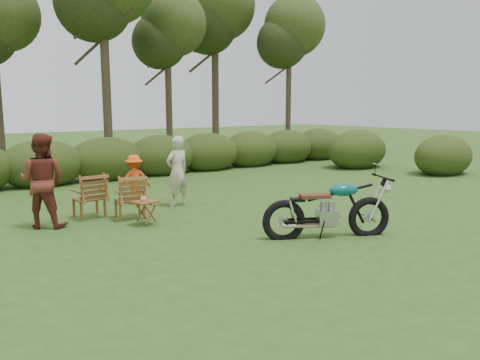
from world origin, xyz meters
TOP-DOWN VIEW (x-y plane):
  - ground at (0.00, 0.00)m, footprint 80.00×80.00m
  - tree_line at (0.50, 9.74)m, footprint 22.52×11.62m
  - motorcycle at (0.61, -0.12)m, footprint 2.42×1.82m
  - lawn_chair_right at (-1.64, 3.46)m, footprint 0.75×0.75m
  - lawn_chair_left at (-2.32, 4.05)m, footprint 0.68×0.68m
  - side_table at (-1.64, 2.68)m, footprint 0.55×0.49m
  - cup at (-1.68, 2.71)m, footprint 0.14×0.14m
  - adult_a at (-0.20, 3.94)m, footprint 0.67×0.49m
  - adult_b at (-3.32, 3.75)m, footprint 1.15×1.12m
  - child at (-0.94, 4.75)m, footprint 0.85×0.57m

SIDE VIEW (x-z plane):
  - ground at x=0.00m, z-range 0.00..0.00m
  - motorcycle at x=0.61m, z-range -0.65..0.65m
  - lawn_chair_right at x=-1.64m, z-range -0.47..0.47m
  - lawn_chair_left at x=-2.32m, z-range -0.48..0.48m
  - adult_a at x=-0.20m, z-range -0.84..0.84m
  - adult_b at x=-3.32m, z-range -0.93..0.93m
  - child at x=-0.94m, z-range -0.61..0.61m
  - side_table at x=-1.64m, z-range 0.00..0.49m
  - cup at x=-1.68m, z-range 0.49..0.58m
  - tree_line at x=0.50m, z-range -0.26..7.88m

